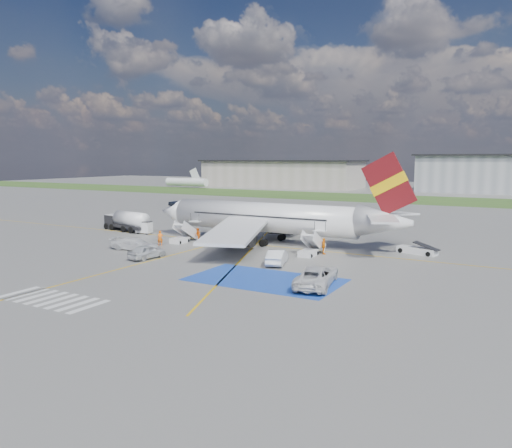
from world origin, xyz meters
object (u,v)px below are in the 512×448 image
object	(u,v)px
airliner	(273,218)
belt_loader	(417,251)
van_white_a	(317,272)
van_white_b	(135,242)
car_silver_a	(147,252)
fuel_tanker	(127,223)
gpu_cart	(144,228)
car_silver_b	(277,257)

from	to	relation	value
airliner	belt_loader	distance (m)	18.46
van_white_a	van_white_b	distance (m)	26.37
car_silver_a	van_white_a	xyz separation A→B (m)	(21.10, -1.67, 0.36)
fuel_tanker	gpu_cart	xyz separation A→B (m)	(4.16, -0.79, -0.45)
car_silver_a	van_white_b	size ratio (longest dim) A/B	0.94
van_white_a	belt_loader	bearing A→B (deg)	-114.87
airliner	gpu_cart	world-z (taller)	airliner
gpu_cart	car_silver_b	world-z (taller)	gpu_cart
gpu_cart	fuel_tanker	bearing A→B (deg)	161.97
airliner	gpu_cart	distance (m)	20.89
fuel_tanker	car_silver_a	world-z (taller)	fuel_tanker
car_silver_b	belt_loader	bearing A→B (deg)	-148.16
airliner	gpu_cart	xyz separation A→B (m)	(-20.65, -1.83, -2.55)
airliner	belt_loader	xyz separation A→B (m)	(18.12, 1.89, -3.03)
van_white_a	gpu_cart	bearing A→B (deg)	-35.97
airliner	van_white_a	xyz separation A→B (m)	(13.42, -17.50, -2.24)
airliner	car_silver_a	bearing A→B (deg)	-115.88
fuel_tanker	gpu_cart	distance (m)	4.26
belt_loader	car_silver_b	world-z (taller)	car_silver_b
airliner	van_white_a	size ratio (longest dim) A/B	5.98
van_white_b	car_silver_b	bearing A→B (deg)	-94.46
fuel_tanker	van_white_b	size ratio (longest dim) A/B	1.88
car_silver_a	van_white_b	distance (m)	5.82
car_silver_b	car_silver_a	bearing A→B (deg)	0.35
gpu_cart	van_white_b	bearing A→B (deg)	-59.90
belt_loader	car_silver_a	bearing A→B (deg)	-131.15
car_silver_a	van_white_b	bearing A→B (deg)	-29.91
airliner	car_silver_b	world-z (taller)	airliner
gpu_cart	belt_loader	distance (m)	38.95
car_silver_a	van_white_b	xyz separation A→B (m)	(-4.79, 3.30, 0.18)
car_silver_b	van_white_a	distance (m)	9.26
airliner	van_white_b	bearing A→B (deg)	-134.86
fuel_tanker	van_white_b	distance (m)	16.86
car_silver_a	van_white_a	world-z (taller)	van_white_a
van_white_a	fuel_tanker	bearing A→B (deg)	-34.56
car_silver_b	fuel_tanker	bearing A→B (deg)	-35.33
airliner	belt_loader	size ratio (longest dim) A/B	7.21
airliner	car_silver_a	world-z (taller)	airliner
airliner	gpu_cart	size ratio (longest dim) A/B	15.33
gpu_cart	van_white_a	distance (m)	37.51
gpu_cart	van_white_b	xyz separation A→B (m)	(8.19, -10.70, 0.13)
belt_loader	van_white_b	world-z (taller)	van_white_b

